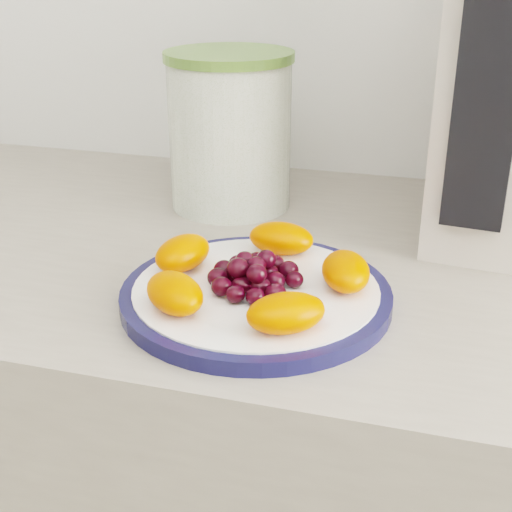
# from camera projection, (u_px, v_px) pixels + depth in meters

# --- Properties ---
(plate_rim) EXTENTS (0.26, 0.26, 0.01)m
(plate_rim) POSITION_uv_depth(u_px,v_px,m) (256.00, 296.00, 0.70)
(plate_rim) COLOR #12143D
(plate_rim) RESTS_ON counter
(plate_face) EXTENTS (0.24, 0.24, 0.02)m
(plate_face) POSITION_uv_depth(u_px,v_px,m) (256.00, 295.00, 0.69)
(plate_face) COLOR white
(plate_face) RESTS_ON counter
(canister) EXTENTS (0.17, 0.17, 0.19)m
(canister) POSITION_uv_depth(u_px,v_px,m) (230.00, 136.00, 0.91)
(canister) COLOR #445F18
(canister) RESTS_ON counter
(canister_lid) EXTENTS (0.18, 0.18, 0.01)m
(canister_lid) POSITION_uv_depth(u_px,v_px,m) (229.00, 56.00, 0.87)
(canister_lid) COLOR #577833
(canister_lid) RESTS_ON canister
(appliance_panel) EXTENTS (0.06, 0.03, 0.27)m
(appliance_panel) POSITION_uv_depth(u_px,v_px,m) (487.00, 96.00, 0.69)
(appliance_panel) COLOR black
(appliance_panel) RESTS_ON appliance_body
(fruit_plate) EXTENTS (0.23, 0.22, 0.03)m
(fruit_plate) POSITION_uv_depth(u_px,v_px,m) (255.00, 274.00, 0.68)
(fruit_plate) COLOR #FF4700
(fruit_plate) RESTS_ON plate_face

